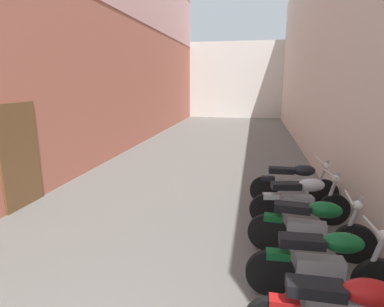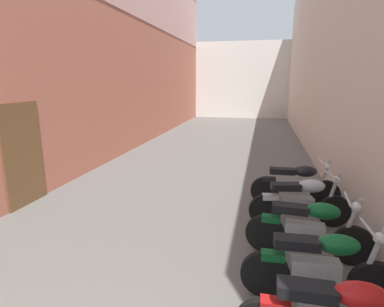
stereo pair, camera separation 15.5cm
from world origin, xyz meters
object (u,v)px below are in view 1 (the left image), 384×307
(motorcycle_third, at_px, (325,263))
(motorcycle_fifth, at_px, (301,199))
(motorcycle_fourth, at_px, (311,226))
(motorcycle_sixth, at_px, (294,183))

(motorcycle_third, xyz_separation_m, motorcycle_fifth, (-0.00, 2.11, 0.00))
(motorcycle_fourth, height_order, motorcycle_sixth, same)
(motorcycle_fifth, xyz_separation_m, motorcycle_sixth, (0.00, 1.00, 0.00))
(motorcycle_third, bearing_deg, motorcycle_fifth, 90.00)
(motorcycle_third, relative_size, motorcycle_sixth, 1.00)
(motorcycle_fourth, xyz_separation_m, motorcycle_fifth, (-0.00, 1.11, 0.00))
(motorcycle_fourth, distance_m, motorcycle_fifth, 1.11)
(motorcycle_fifth, bearing_deg, motorcycle_fourth, -89.99)
(motorcycle_fourth, distance_m, motorcycle_sixth, 2.10)
(motorcycle_fifth, height_order, motorcycle_sixth, same)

